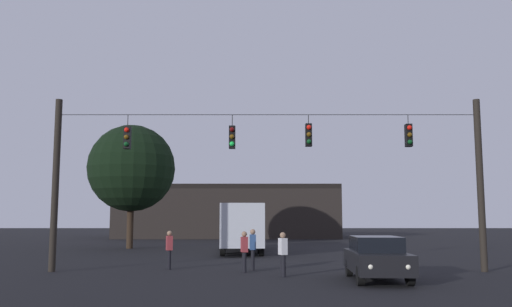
{
  "coord_description": "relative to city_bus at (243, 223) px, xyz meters",
  "views": [
    {
      "loc": [
        -0.49,
        -8.84,
        2.16
      ],
      "look_at": [
        -0.58,
        18.98,
        5.5
      ],
      "focal_mm": 37.84,
      "sensor_mm": 36.0,
      "label": 1
    }
  ],
  "objects": [
    {
      "name": "corner_building",
      "position": [
        -2.12,
        26.49,
        0.99
      ],
      "size": [
        23.88,
        12.39,
        5.7
      ],
      "color": "black",
      "rests_on": "ground"
    },
    {
      "name": "car_near_right",
      "position": [
        5.18,
        -16.28,
        -1.07
      ],
      "size": [
        1.99,
        4.4,
        1.52
      ],
      "color": "black",
      "rests_on": "ground"
    },
    {
      "name": "city_bus",
      "position": [
        0.0,
        0.0,
        0.0
      ],
      "size": [
        2.92,
        11.09,
        3.0
      ],
      "color": "#B7BCC6",
      "rests_on": "ground"
    },
    {
      "name": "overhead_signal_span",
      "position": [
        1.47,
        -13.16,
        2.25
      ],
      "size": [
        17.85,
        0.44,
        7.12
      ],
      "color": "black",
      "rests_on": "ground"
    },
    {
      "name": "ground_plane",
      "position": [
        1.45,
        -2.06,
        -1.87
      ],
      "size": [
        168.0,
        168.0,
        0.0
      ],
      "primitive_type": "plane",
      "color": "black",
      "rests_on": "ground"
    },
    {
      "name": "pedestrian_near_bus",
      "position": [
        0.82,
        -12.52,
        -0.9
      ],
      "size": [
        0.27,
        0.38,
        1.7
      ],
      "color": "black",
      "rests_on": "ground"
    },
    {
      "name": "tree_left_silhouette",
      "position": [
        -8.08,
        3.57,
        3.89
      ],
      "size": [
        6.29,
        6.29,
        8.91
      ],
      "color": "#2D2116",
      "rests_on": "ground"
    },
    {
      "name": "pedestrian_crossing_right",
      "position": [
        1.96,
        -15.11,
        -0.94
      ],
      "size": [
        0.35,
        0.42,
        1.64
      ],
      "color": "black",
      "rests_on": "ground"
    },
    {
      "name": "pedestrian_crossing_center",
      "position": [
        0.49,
        -13.51,
        -0.95
      ],
      "size": [
        0.31,
        0.4,
        1.63
      ],
      "color": "black",
      "rests_on": "ground"
    },
    {
      "name": "pedestrian_crossing_left",
      "position": [
        -2.74,
        -12.13,
        -0.95
      ],
      "size": [
        0.34,
        0.42,
        1.62
      ],
      "color": "black",
      "rests_on": "ground"
    }
  ]
}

